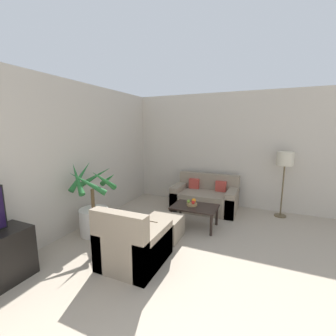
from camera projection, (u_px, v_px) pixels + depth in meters
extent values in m
cube|color=#BCB2A3|center=(267.00, 152.00, 5.04)|extent=(7.97, 0.06, 2.70)
cube|color=#BCB2A3|center=(51.00, 161.00, 3.64)|extent=(0.06, 7.48, 2.70)
cylinder|color=beige|center=(94.00, 221.00, 4.01)|extent=(0.50, 0.50, 0.47)
cylinder|color=brown|center=(93.00, 199.00, 3.94)|extent=(0.06, 0.06, 0.36)
cone|color=#23662D|center=(104.00, 180.00, 3.77)|extent=(0.10, 0.59, 0.46)
cone|color=#23662D|center=(108.00, 179.00, 4.06)|extent=(0.60, 0.40, 0.37)
cone|color=#23662D|center=(95.00, 177.00, 4.16)|extent=(0.58, 0.39, 0.41)
cone|color=#23662D|center=(81.00, 176.00, 3.97)|extent=(0.10, 0.55, 0.51)
cone|color=#23662D|center=(77.00, 178.00, 3.73)|extent=(0.52, 0.36, 0.52)
cone|color=#23662D|center=(88.00, 183.00, 3.61)|extent=(0.57, 0.39, 0.44)
cube|color=gray|center=(205.00, 201.00, 5.20)|extent=(1.44, 0.83, 0.43)
cube|color=gray|center=(209.00, 181.00, 5.44)|extent=(1.44, 0.16, 0.37)
cube|color=gray|center=(180.00, 195.00, 5.44)|extent=(0.20, 0.83, 0.55)
cube|color=gray|center=(232.00, 202.00, 4.95)|extent=(0.20, 0.83, 0.55)
cube|color=#B23D33|center=(194.00, 184.00, 5.47)|extent=(0.24, 0.12, 0.24)
cube|color=#B23D33|center=(221.00, 186.00, 5.21)|extent=(0.24, 0.12, 0.24)
cylinder|color=brown|center=(280.00, 216.00, 4.85)|extent=(0.24, 0.24, 0.03)
cylinder|color=brown|center=(282.00, 191.00, 4.75)|extent=(0.03, 0.03, 1.09)
cylinder|color=beige|center=(285.00, 159.00, 4.63)|extent=(0.32, 0.32, 0.29)
cylinder|color=black|center=(171.00, 219.00, 4.24)|extent=(0.05, 0.05, 0.38)
cylinder|color=black|center=(211.00, 225.00, 3.94)|extent=(0.05, 0.05, 0.38)
cylinder|color=black|center=(181.00, 210.00, 4.68)|extent=(0.05, 0.05, 0.38)
cylinder|color=black|center=(217.00, 216.00, 4.38)|extent=(0.05, 0.05, 0.38)
cube|color=black|center=(195.00, 207.00, 4.28)|extent=(0.85, 0.58, 0.03)
cylinder|color=#997A4C|center=(192.00, 204.00, 4.31)|extent=(0.20, 0.20, 0.05)
sphere|color=red|center=(193.00, 202.00, 4.25)|extent=(0.07, 0.07, 0.07)
sphere|color=olive|center=(189.00, 201.00, 4.32)|extent=(0.06, 0.06, 0.06)
sphere|color=orange|center=(194.00, 201.00, 4.33)|extent=(0.09, 0.09, 0.09)
cube|color=gray|center=(135.00, 248.00, 3.16)|extent=(0.78, 0.87, 0.43)
cube|color=gray|center=(119.00, 229.00, 2.77)|extent=(0.78, 0.16, 0.44)
cube|color=gray|center=(117.00, 240.00, 3.28)|extent=(0.16, 0.87, 0.53)
cube|color=gray|center=(155.00, 249.00, 3.03)|extent=(0.16, 0.87, 0.53)
cube|color=gray|center=(164.00, 227.00, 3.88)|extent=(0.57, 0.50, 0.38)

